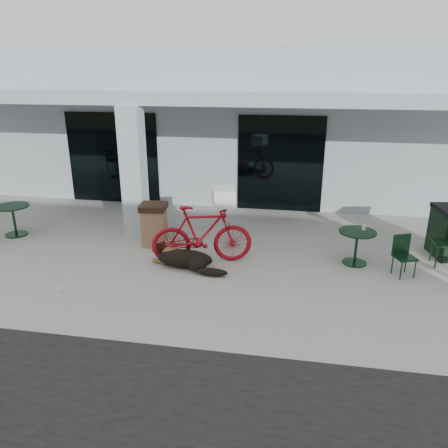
% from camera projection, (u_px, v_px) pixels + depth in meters
% --- Properties ---
extents(ground, '(80.00, 80.00, 0.00)m').
position_uv_depth(ground, '(170.00, 282.00, 8.43)').
color(ground, '#ABA9A1').
rests_on(ground, ground).
extents(building, '(22.00, 7.00, 4.50)m').
position_uv_depth(building, '(236.00, 117.00, 15.56)').
color(building, '#A8B4BE').
rests_on(building, ground).
extents(storefront_glass_left, '(2.80, 0.06, 2.70)m').
position_uv_depth(storefront_glass_left, '(113.00, 158.00, 13.12)').
color(storefront_glass_left, black).
rests_on(storefront_glass_left, ground).
extents(storefront_glass_right, '(2.40, 0.06, 2.70)m').
position_uv_depth(storefront_glass_right, '(280.00, 164.00, 12.30)').
color(storefront_glass_right, black).
rests_on(storefront_glass_right, ground).
extents(column, '(0.50, 0.50, 3.12)m').
position_uv_depth(column, '(134.00, 174.00, 10.28)').
color(column, '#A8B4BE').
rests_on(column, ground).
extents(overhang, '(22.00, 2.80, 0.18)m').
position_uv_depth(overhang, '(207.00, 98.00, 10.69)').
color(overhang, '#A8B4BE').
rests_on(overhang, column).
extents(bicycle, '(2.18, 1.14, 1.26)m').
position_uv_depth(bicycle, '(202.00, 234.00, 9.10)').
color(bicycle, '#9F0C19').
rests_on(bicycle, ground).
extents(laundry_basket, '(0.57, 0.68, 0.34)m').
position_uv_depth(laundry_basket, '(224.00, 197.00, 8.88)').
color(laundry_basket, white).
rests_on(laundry_basket, bicycle).
extents(dog, '(1.42, 0.83, 0.45)m').
position_uv_depth(dog, '(185.00, 258.00, 8.99)').
color(dog, black).
rests_on(dog, ground).
extents(cup_near_dog, '(0.10, 0.10, 0.11)m').
position_uv_depth(cup_near_dog, '(59.00, 290.00, 8.01)').
color(cup_near_dog, white).
rests_on(cup_near_dog, ground).
extents(cafe_table_near, '(1.04, 1.04, 0.76)m').
position_uv_depth(cafe_table_near, '(14.00, 220.00, 10.70)').
color(cafe_table_near, black).
rests_on(cafe_table_near, ground).
extents(cafe_table_far, '(0.88, 0.88, 0.72)m').
position_uv_depth(cafe_table_far, '(356.00, 247.00, 9.14)').
color(cafe_table_far, black).
rests_on(cafe_table_far, ground).
extents(cafe_chair_far_a, '(0.50, 0.52, 0.82)m').
position_uv_depth(cafe_chair_far_a, '(405.00, 257.00, 8.57)').
color(cafe_chair_far_a, black).
rests_on(cafe_chair_far_a, ground).
extents(cafe_chair_far_b, '(0.51, 0.46, 1.01)m').
position_uv_depth(cafe_chair_far_b, '(445.00, 243.00, 9.01)').
color(cafe_chair_far_b, black).
rests_on(cafe_chair_far_b, ground).
extents(cup_on_table, '(0.09, 0.09, 0.11)m').
position_uv_depth(cup_on_table, '(364.00, 227.00, 9.09)').
color(cup_on_table, white).
rests_on(cup_on_table, cafe_table_far).
extents(trash_receptacle, '(0.64, 0.64, 0.99)m').
position_uv_depth(trash_receptacle, '(154.00, 225.00, 10.08)').
color(trash_receptacle, '#926C4C').
rests_on(trash_receptacle, ground).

